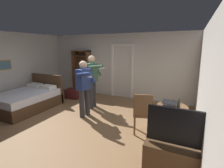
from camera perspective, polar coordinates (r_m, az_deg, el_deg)
ground_plane at (r=4.88m, az=-11.84°, el=-12.08°), size 6.59×6.59×0.00m
wall_back at (r=6.81m, az=1.58°, el=6.30°), size 6.23×0.12×2.53m
wall_left at (r=6.81m, az=-33.35°, el=4.22°), size 0.15×5.52×2.53m
wall_right at (r=3.58m, az=29.80°, el=-1.25°), size 0.12×5.52×2.53m
doorway_frame at (r=6.64m, az=3.48°, el=5.75°), size 0.93×0.08×2.13m
bed at (r=6.24m, az=-26.87°, el=-4.69°), size 1.44×1.94×1.02m
bookshelf at (r=7.42m, az=-10.23°, el=4.54°), size 0.80×0.32×1.86m
tv_flatscreen at (r=3.03m, az=21.65°, el=-22.20°), size 1.04×0.40×1.14m
side_table at (r=4.13m, az=19.71°, el=-10.03°), size 0.69×0.69×0.70m
laptop at (r=4.00m, az=19.41°, el=-6.54°), size 0.37×0.38×0.15m
bottle_on_table at (r=3.94m, az=21.96°, el=-6.35°), size 0.06×0.06×0.23m
wooden_chair at (r=3.96m, az=10.37°, el=-9.43°), size 0.53×0.53×0.99m
person_blue_shirt at (r=4.83m, az=-9.53°, el=-0.45°), size 0.66×0.64×1.64m
person_striped_shirt at (r=5.51m, az=-6.75°, el=2.00°), size 0.71×0.56×1.75m
suitcase_dark at (r=6.83m, az=-13.20°, el=-3.22°), size 0.60×0.48×0.38m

